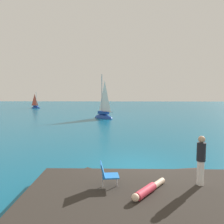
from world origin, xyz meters
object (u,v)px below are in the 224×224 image
object	(u,v)px
sailboat_far	(36,107)
person_standing	(201,159)
sailboat_near	(104,116)
person_sunbather	(148,190)
beach_chair	(107,173)

from	to	relation	value
sailboat_far	person_standing	size ratio (longest dim) A/B	2.65
sailboat_near	person_standing	world-z (taller)	sailboat_near
person_sunbather	sailboat_far	bearing A→B (deg)	63.44
sailboat_far	sailboat_near	bearing A→B (deg)	-42.23
sailboat_far	person_sunbather	xyz separation A→B (m)	(20.19, -42.08, 0.38)
sailboat_far	beach_chair	bearing A→B (deg)	-59.76
person_sunbather	beach_chair	xyz separation A→B (m)	(-1.25, 0.42, 0.33)
person_standing	beach_chair	size ratio (longest dim) A/B	2.03
person_standing	beach_chair	world-z (taller)	person_standing
sailboat_near	beach_chair	distance (m)	22.63
person_standing	beach_chair	xyz separation A→B (m)	(-3.04, -0.24, -0.42)
sailboat_far	person_sunbather	bearing A→B (deg)	-58.58
person_sunbather	person_standing	xyz separation A→B (m)	(1.79, 0.66, 0.75)
sailboat_near	person_standing	bearing A→B (deg)	148.21
person_standing	sailboat_near	bearing A→B (deg)	-7.54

